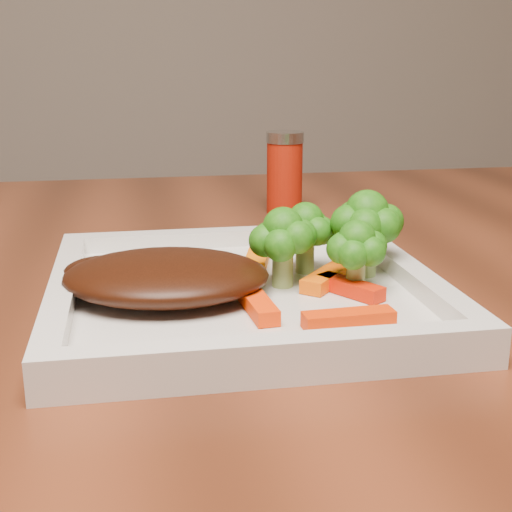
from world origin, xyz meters
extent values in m
cube|color=silver|center=(-0.13, -0.06, 0.76)|extent=(0.27, 0.27, 0.01)
ellipsoid|color=#361408|center=(-0.18, -0.07, 0.78)|extent=(0.16, 0.13, 0.03)
cube|color=red|center=(-0.07, -0.15, 0.77)|extent=(0.06, 0.02, 0.01)
cube|color=#FF3704|center=(-0.12, -0.11, 0.77)|extent=(0.02, 0.06, 0.01)
cube|color=orange|center=(-0.10, 0.00, 0.77)|extent=(0.03, 0.06, 0.01)
cube|color=red|center=(-0.05, -0.09, 0.77)|extent=(0.04, 0.05, 0.01)
cube|color=#FF6004|center=(-0.06, -0.06, 0.77)|extent=(0.05, 0.06, 0.01)
cylinder|color=#9D1908|center=(-0.03, 0.24, 0.80)|extent=(0.04, 0.04, 0.09)
camera|label=1|loc=(-0.20, -0.55, 0.93)|focal=50.00mm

